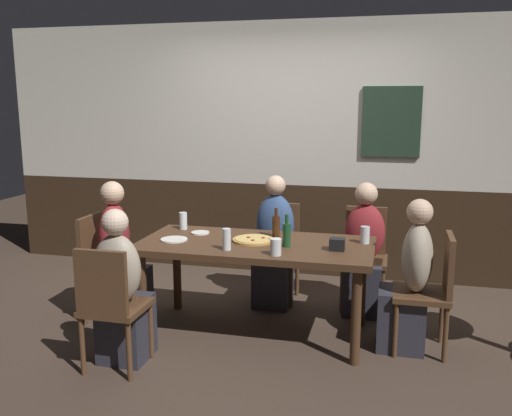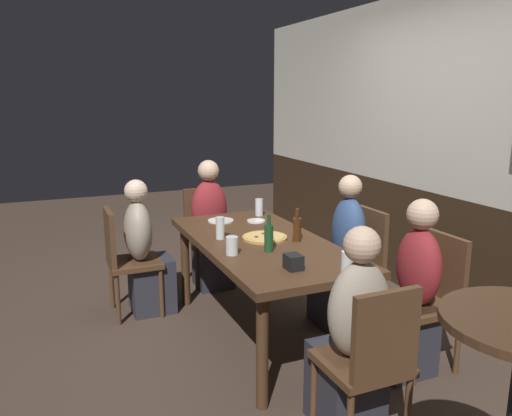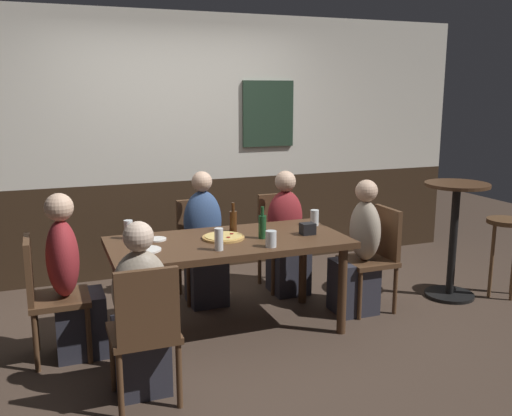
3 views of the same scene
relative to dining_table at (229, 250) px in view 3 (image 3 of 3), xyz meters
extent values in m
plane|color=#423328|center=(0.00, 0.00, -0.66)|extent=(12.00, 12.00, 0.00)
cube|color=#332316|center=(0.00, 1.65, -0.18)|extent=(6.40, 0.10, 0.95)
cube|color=beige|center=(0.00, 1.65, 1.12)|extent=(6.40, 0.10, 1.65)
cube|color=#233828|center=(0.97, 1.58, 0.95)|extent=(0.56, 0.03, 0.68)
cube|color=#472D1C|center=(0.00, 0.00, 0.06)|extent=(1.80, 0.86, 0.05)
cylinder|color=#472D1C|center=(-0.80, -0.35, -0.31)|extent=(0.07, 0.07, 0.69)
cylinder|color=#472D1C|center=(0.80, -0.35, -0.31)|extent=(0.07, 0.07, 0.69)
cylinder|color=#472D1C|center=(-0.80, 0.35, -0.31)|extent=(0.07, 0.07, 0.69)
cylinder|color=#472D1C|center=(0.80, 0.35, -0.31)|extent=(0.07, 0.07, 0.69)
cube|color=#513521|center=(0.79, 0.77, -0.23)|extent=(0.40, 0.40, 0.04)
cube|color=#513521|center=(0.79, 0.95, 0.01)|extent=(0.36, 0.04, 0.43)
cylinder|color=#513521|center=(0.96, 0.60, -0.45)|extent=(0.04, 0.04, 0.41)
cylinder|color=#513521|center=(0.62, 0.60, -0.45)|extent=(0.04, 0.04, 0.41)
cylinder|color=#513521|center=(0.96, 0.94, -0.45)|extent=(0.04, 0.04, 0.41)
cylinder|color=#513521|center=(0.62, 0.94, -0.45)|extent=(0.04, 0.04, 0.41)
cube|color=#513521|center=(-0.79, -0.77, -0.23)|extent=(0.40, 0.40, 0.04)
cube|color=#513521|center=(-0.79, -0.95, 0.01)|extent=(0.36, 0.04, 0.43)
cylinder|color=#513521|center=(-0.96, -0.60, -0.45)|extent=(0.04, 0.04, 0.41)
cylinder|color=#513521|center=(-0.62, -0.60, -0.45)|extent=(0.04, 0.04, 0.41)
cylinder|color=#513521|center=(-0.96, -0.94, -0.45)|extent=(0.04, 0.04, 0.41)
cylinder|color=#513521|center=(-0.62, -0.94, -0.45)|extent=(0.04, 0.04, 0.41)
cube|color=#513521|center=(0.00, 0.77, -0.23)|extent=(0.40, 0.40, 0.04)
cube|color=#513521|center=(0.00, 0.95, 0.01)|extent=(0.36, 0.04, 0.43)
cylinder|color=#513521|center=(0.17, 0.60, -0.45)|extent=(0.04, 0.04, 0.41)
cylinder|color=#513521|center=(-0.17, 0.60, -0.45)|extent=(0.04, 0.04, 0.41)
cylinder|color=#513521|center=(0.17, 0.94, -0.45)|extent=(0.04, 0.04, 0.41)
cylinder|color=#513521|center=(-0.17, 0.94, -0.45)|extent=(0.04, 0.04, 0.41)
cube|color=#513521|center=(-1.24, 0.00, -0.23)|extent=(0.40, 0.40, 0.04)
cube|color=#513521|center=(-1.42, 0.00, 0.01)|extent=(0.04, 0.36, 0.43)
cylinder|color=#513521|center=(-1.07, 0.17, -0.45)|extent=(0.04, 0.04, 0.41)
cylinder|color=#513521|center=(-1.07, -0.17, -0.45)|extent=(0.04, 0.04, 0.41)
cylinder|color=#513521|center=(-1.41, 0.17, -0.45)|extent=(0.04, 0.04, 0.41)
cylinder|color=#513521|center=(-1.41, -0.17, -0.45)|extent=(0.04, 0.04, 0.41)
cube|color=#513521|center=(1.24, 0.00, -0.23)|extent=(0.40, 0.40, 0.04)
cube|color=#513521|center=(1.42, 0.00, 0.01)|extent=(0.04, 0.36, 0.43)
cylinder|color=#513521|center=(1.07, -0.17, -0.45)|extent=(0.04, 0.04, 0.41)
cylinder|color=#513521|center=(1.07, 0.17, -0.45)|extent=(0.04, 0.04, 0.41)
cylinder|color=#513521|center=(1.41, -0.17, -0.45)|extent=(0.04, 0.04, 0.41)
cylinder|color=#513521|center=(1.41, 0.17, -0.45)|extent=(0.04, 0.04, 0.41)
cube|color=#2D2D38|center=(0.79, 0.64, -0.43)|extent=(0.32, 0.34, 0.45)
ellipsoid|color=maroon|center=(0.79, 0.73, 0.04)|extent=(0.34, 0.22, 0.50)
sphere|color=#DBB293|center=(0.79, 0.73, 0.37)|extent=(0.19, 0.19, 0.19)
cube|color=#2D2D38|center=(-0.79, -0.64, -0.43)|extent=(0.32, 0.34, 0.45)
ellipsoid|color=tan|center=(-0.79, -0.73, 0.03)|extent=(0.34, 0.22, 0.48)
sphere|color=beige|center=(-0.79, -0.73, 0.36)|extent=(0.18, 0.18, 0.18)
cube|color=#2D2D38|center=(0.00, 0.64, -0.43)|extent=(0.32, 0.34, 0.45)
ellipsoid|color=#334C7A|center=(0.00, 0.73, 0.06)|extent=(0.34, 0.22, 0.55)
sphere|color=#DBB293|center=(0.00, 0.73, 0.42)|extent=(0.18, 0.18, 0.18)
cube|color=#2D2D38|center=(-1.11, 0.00, -0.43)|extent=(0.34, 0.32, 0.45)
ellipsoid|color=maroon|center=(-1.20, 0.00, 0.06)|extent=(0.22, 0.34, 0.54)
sphere|color=#DBB293|center=(-1.20, 0.00, 0.42)|extent=(0.19, 0.19, 0.19)
cube|color=#2D2D38|center=(1.11, 0.00, -0.43)|extent=(0.34, 0.32, 0.45)
ellipsoid|color=tan|center=(1.20, 0.00, 0.04)|extent=(0.22, 0.34, 0.51)
sphere|color=#DBB293|center=(1.20, 0.00, 0.38)|extent=(0.18, 0.18, 0.18)
cylinder|color=tan|center=(-0.03, 0.04, 0.09)|extent=(0.32, 0.32, 0.02)
cylinder|color=#DBB760|center=(-0.03, 0.04, 0.10)|extent=(0.28, 0.28, 0.01)
cylinder|color=maroon|center=(0.04, 0.06, 0.11)|extent=(0.03, 0.03, 0.00)
cylinder|color=maroon|center=(-0.01, -0.04, 0.11)|extent=(0.03, 0.03, 0.00)
cylinder|color=maroon|center=(-0.07, 0.05, 0.11)|extent=(0.03, 0.03, 0.00)
cylinder|color=silver|center=(-0.16, -0.26, 0.16)|extent=(0.06, 0.06, 0.16)
cylinder|color=#B26623|center=(-0.16, -0.26, 0.14)|extent=(0.05, 0.05, 0.12)
cylinder|color=silver|center=(0.82, 0.18, 0.15)|extent=(0.07, 0.07, 0.13)
cylinder|color=#B26623|center=(0.82, 0.18, 0.11)|extent=(0.06, 0.06, 0.06)
cylinder|color=silver|center=(-0.70, 0.29, 0.15)|extent=(0.07, 0.07, 0.14)
cylinder|color=#C6842D|center=(-0.70, 0.29, 0.12)|extent=(0.06, 0.06, 0.08)
cylinder|color=silver|center=(0.22, -0.31, 0.14)|extent=(0.08, 0.08, 0.12)
cylinder|color=#331E14|center=(0.22, -0.31, 0.11)|extent=(0.07, 0.07, 0.06)
cylinder|color=#194723|center=(0.25, -0.06, 0.17)|extent=(0.06, 0.06, 0.18)
cylinder|color=#194723|center=(0.25, -0.06, 0.29)|extent=(0.03, 0.03, 0.07)
cylinder|color=#42230F|center=(0.11, 0.22, 0.16)|extent=(0.06, 0.06, 0.17)
cylinder|color=#42230F|center=(0.11, 0.22, 0.28)|extent=(0.03, 0.03, 0.07)
cylinder|color=white|center=(-0.64, -0.08, 0.09)|extent=(0.21, 0.21, 0.01)
cylinder|color=white|center=(-0.51, 0.18, 0.09)|extent=(0.15, 0.15, 0.01)
cube|color=black|center=(0.63, -0.07, 0.13)|extent=(0.11, 0.09, 0.09)
cylinder|color=black|center=(2.12, 0.00, -0.64)|extent=(0.44, 0.44, 0.03)
cylinder|color=black|center=(2.12, 0.00, -0.13)|extent=(0.07, 0.07, 0.99)
cylinder|color=#472D1C|center=(2.12, 0.00, 0.38)|extent=(0.56, 0.56, 0.03)
cylinder|color=brown|center=(2.57, -0.15, 0.04)|extent=(0.34, 0.34, 0.04)
cylinder|color=brown|center=(2.57, -0.02, -0.32)|extent=(0.03, 0.03, 0.68)
cylinder|color=brown|center=(2.44, -0.15, -0.32)|extent=(0.03, 0.03, 0.68)
camera|label=1|loc=(0.99, -4.01, 1.16)|focal=38.90mm
camera|label=2|loc=(3.15, -1.40, 1.09)|focal=35.40mm
camera|label=3|loc=(-1.29, -3.95, 1.19)|focal=39.70mm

